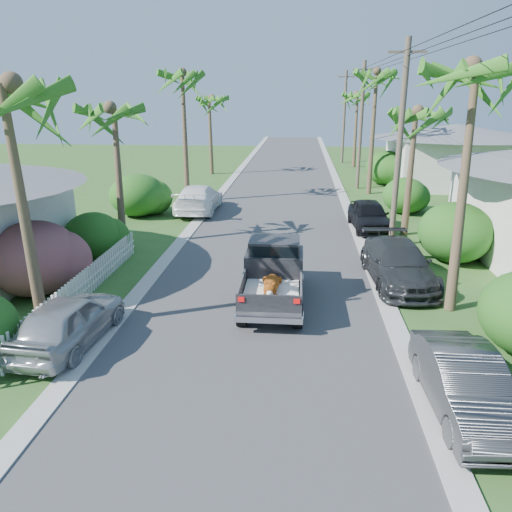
# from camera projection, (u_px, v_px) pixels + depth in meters

# --- Properties ---
(ground) EXTENTS (120.00, 120.00, 0.00)m
(ground) POSITION_uv_depth(u_px,v_px,m) (237.00, 403.00, 11.36)
(ground) COLOR #325520
(ground) RESTS_ON ground
(road) EXTENTS (8.00, 100.00, 0.02)m
(road) POSITION_uv_depth(u_px,v_px,m) (281.00, 195.00, 35.05)
(road) COLOR #38383A
(road) RESTS_ON ground
(curb_left) EXTENTS (0.60, 100.00, 0.06)m
(curb_left) POSITION_uv_depth(u_px,v_px,m) (220.00, 193.00, 35.40)
(curb_left) COLOR #A5A39E
(curb_left) RESTS_ON ground
(curb_right) EXTENTS (0.60, 100.00, 0.06)m
(curb_right) POSITION_uv_depth(u_px,v_px,m) (343.00, 195.00, 34.69)
(curb_right) COLOR #A5A39E
(curb_right) RESTS_ON ground
(pickup_truck) EXTENTS (1.98, 5.12, 2.06)m
(pickup_truck) POSITION_uv_depth(u_px,v_px,m) (274.00, 271.00, 16.93)
(pickup_truck) COLOR black
(pickup_truck) RESTS_ON ground
(parked_car_rn) EXTENTS (1.62, 4.22, 1.37)m
(parked_car_rn) POSITION_uv_depth(u_px,v_px,m) (465.00, 385.00, 10.86)
(parked_car_rn) COLOR #2D2F32
(parked_car_rn) RESTS_ON ground
(parked_car_rm) EXTENTS (2.47, 5.33, 1.51)m
(parked_car_rm) POSITION_uv_depth(u_px,v_px,m) (398.00, 264.00, 18.43)
(parked_car_rm) COLOR #282A2C
(parked_car_rm) RESTS_ON ground
(parked_car_rf) EXTENTS (2.07, 4.52, 1.50)m
(parked_car_rf) POSITION_uv_depth(u_px,v_px,m) (369.00, 215.00, 25.80)
(parked_car_rf) COLOR black
(parked_car_rf) RESTS_ON ground
(parked_car_ln) EXTENTS (2.06, 4.37, 1.44)m
(parked_car_ln) POSITION_uv_depth(u_px,v_px,m) (69.00, 321.00, 13.83)
(parked_car_ln) COLOR #A9ACB0
(parked_car_ln) RESTS_ON ground
(parked_car_lf) EXTENTS (2.30, 5.57, 1.61)m
(parked_car_lf) POSITION_uv_depth(u_px,v_px,m) (199.00, 199.00, 29.72)
(parked_car_lf) COLOR white
(parked_car_lf) RESTS_ON ground
(palm_l_a) EXTENTS (4.40, 4.40, 8.20)m
(palm_l_a) POSITION_uv_depth(u_px,v_px,m) (5.00, 85.00, 12.59)
(palm_l_a) COLOR brown
(palm_l_a) RESTS_ON ground
(palm_l_b) EXTENTS (4.40, 4.40, 7.40)m
(palm_l_b) POSITION_uv_depth(u_px,v_px,m) (113.00, 108.00, 21.41)
(palm_l_b) COLOR brown
(palm_l_b) RESTS_ON ground
(palm_l_c) EXTENTS (4.40, 4.40, 9.20)m
(palm_l_c) POSITION_uv_depth(u_px,v_px,m) (182.00, 74.00, 30.27)
(palm_l_c) COLOR brown
(palm_l_c) RESTS_ON ground
(palm_l_d) EXTENTS (4.40, 4.40, 7.70)m
(palm_l_d) POSITION_uv_depth(u_px,v_px,m) (209.00, 98.00, 42.14)
(palm_l_d) COLOR brown
(palm_l_d) RESTS_ON ground
(palm_r_a) EXTENTS (4.40, 4.40, 8.70)m
(palm_r_a) POSITION_uv_depth(u_px,v_px,m) (479.00, 68.00, 14.24)
(palm_r_a) COLOR brown
(palm_r_a) RESTS_ON ground
(palm_r_b) EXTENTS (4.40, 4.40, 7.20)m
(palm_r_b) POSITION_uv_depth(u_px,v_px,m) (416.00, 112.00, 23.20)
(palm_r_b) COLOR brown
(palm_r_b) RESTS_ON ground
(palm_r_c) EXTENTS (4.40, 4.40, 9.40)m
(palm_r_c) POSITION_uv_depth(u_px,v_px,m) (377.00, 72.00, 32.99)
(palm_r_c) COLOR brown
(palm_r_c) RESTS_ON ground
(palm_r_d) EXTENTS (4.40, 4.40, 8.00)m
(palm_r_d) POSITION_uv_depth(u_px,v_px,m) (358.00, 94.00, 46.66)
(palm_r_d) COLOR brown
(palm_r_d) RESTS_ON ground
(shrub_l_b) EXTENTS (3.00, 3.30, 2.60)m
(shrub_l_b) POSITION_uv_depth(u_px,v_px,m) (35.00, 258.00, 17.30)
(shrub_l_b) COLOR #C31B64
(shrub_l_b) RESTS_ON ground
(shrub_l_c) EXTENTS (2.40, 2.64, 2.00)m
(shrub_l_c) POSITION_uv_depth(u_px,v_px,m) (93.00, 236.00, 21.15)
(shrub_l_c) COLOR #1B4E16
(shrub_l_c) RESTS_ON ground
(shrub_l_d) EXTENTS (3.20, 3.52, 2.40)m
(shrub_l_d) POSITION_uv_depth(u_px,v_px,m) (138.00, 195.00, 28.72)
(shrub_l_d) COLOR #1B4E16
(shrub_l_d) RESTS_ON ground
(shrub_r_b) EXTENTS (3.00, 3.30, 2.50)m
(shrub_r_b) POSITION_uv_depth(u_px,v_px,m) (455.00, 232.00, 20.76)
(shrub_r_b) COLOR #1B4E16
(shrub_r_b) RESTS_ON ground
(shrub_r_c) EXTENTS (2.60, 2.86, 2.10)m
(shrub_r_c) POSITION_uv_depth(u_px,v_px,m) (405.00, 195.00, 29.37)
(shrub_r_c) COLOR #1B4E16
(shrub_r_c) RESTS_ON ground
(shrub_r_d) EXTENTS (3.20, 3.52, 2.60)m
(shrub_r_d) POSITION_uv_depth(u_px,v_px,m) (387.00, 168.00, 38.73)
(shrub_r_d) COLOR #1B4E16
(shrub_r_d) RESTS_ON ground
(picket_fence) EXTENTS (0.10, 11.00, 1.00)m
(picket_fence) POSITION_uv_depth(u_px,v_px,m) (82.00, 287.00, 16.92)
(picket_fence) COLOR white
(picket_fence) RESTS_ON ground
(house_right_far) EXTENTS (9.00, 8.00, 4.60)m
(house_right_far) POSITION_uv_depth(u_px,v_px,m) (454.00, 158.00, 38.06)
(house_right_far) COLOR silver
(house_right_far) RESTS_ON ground
(utility_pole_b) EXTENTS (1.60, 0.26, 9.00)m
(utility_pole_b) POSITION_uv_depth(u_px,v_px,m) (399.00, 145.00, 21.80)
(utility_pole_b) COLOR brown
(utility_pole_b) RESTS_ON ground
(utility_pole_c) EXTENTS (1.60, 0.26, 9.00)m
(utility_pole_c) POSITION_uv_depth(u_px,v_px,m) (361.00, 125.00, 36.02)
(utility_pole_c) COLOR brown
(utility_pole_c) RESTS_ON ground
(utility_pole_d) EXTENTS (1.60, 0.26, 9.00)m
(utility_pole_d) POSITION_uv_depth(u_px,v_px,m) (344.00, 117.00, 50.23)
(utility_pole_d) COLOR brown
(utility_pole_d) RESTS_ON ground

